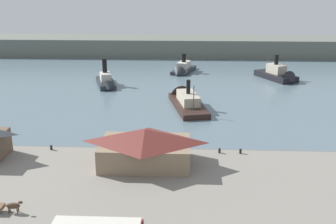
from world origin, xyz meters
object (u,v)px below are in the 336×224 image
Objects in this scene: ferry_shed_east_terminal at (145,147)px; mooring_post_west at (219,151)px; mooring_post_center_west at (51,148)px; ferry_mid_harbor at (280,76)px; ferry_near_quay at (182,70)px; ferry_moored_west at (185,100)px; ferry_approaching_west at (106,82)px; mooring_post_center_east at (240,151)px.

ferry_shed_east_terminal is 14.80m from mooring_post_west.
mooring_post_center_west is 87.14m from ferry_mid_harbor.
ferry_near_quay is 35.14m from ferry_mid_harbor.
ferry_near_quay is (-1.34, 39.97, 0.02)m from ferry_moored_west.
mooring_post_west is 62.41m from ferry_approaching_west.
ferry_shed_east_terminal is 17.63× the size of mooring_post_west.
mooring_post_center_west is 0.05× the size of ferry_approaching_west.
ferry_approaching_west is at bearing 120.90° from mooring_post_west.
ferry_moored_west is (6.98, 40.42, -3.30)m from ferry_shed_east_terminal.
ferry_shed_east_terminal is 19.73m from mooring_post_center_west.
ferry_moored_west reaches higher than mooring_post_center_west.
mooring_post_center_west is at bearing 179.90° from mooring_post_west.
ferry_approaching_west is 31.58m from ferry_moored_west.
mooring_post_center_west is 78.79m from ferry_near_quay.
mooring_post_center_east is 68.71m from ferry_mid_harbor.
mooring_post_center_west is 53.49m from ferry_approaching_west.
mooring_post_west is at bearing 21.88° from ferry_shed_east_terminal.
ferry_approaching_west is 32.35m from ferry_near_quay.
mooring_post_center_east is at bearing -73.49° from ferry_moored_west.
mooring_post_center_west is 0.05× the size of ferry_mid_harbor.
ferry_moored_west is at bearing 106.51° from mooring_post_center_east.
mooring_post_west is 0.05× the size of ferry_near_quay.
ferry_mid_harbor is at bearing 60.82° from ferry_shed_east_terminal.
ferry_mid_harbor is at bearing -16.46° from ferry_near_quay.
ferry_mid_harbor reaches higher than mooring_post_center_west.
ferry_shed_east_terminal is 17.63× the size of mooring_post_center_west.
ferry_approaching_west reaches higher than ferry_near_quay.
ferry_near_quay is (24.22, 21.44, -0.16)m from ferry_approaching_west.
ferry_moored_west reaches higher than ferry_near_quay.
ferry_moored_west is 39.99m from ferry_near_quay.
mooring_post_west is at bearing -84.04° from ferry_near_quay.
ferry_shed_east_terminal is at bearing -72.50° from ferry_approaching_west.
mooring_post_center_west is at bearing -108.02° from ferry_near_quay.
ferry_shed_east_terminal is at bearing -16.26° from mooring_post_center_west.
ferry_near_quay is (-11.74, 75.06, -0.38)m from mooring_post_center_east.
ferry_shed_east_terminal reaches higher than ferry_near_quay.
ferry_near_quay is (-7.83, 74.98, -0.38)m from mooring_post_west.
ferry_mid_harbor is (32.36, 30.01, 0.32)m from ferry_moored_west.
mooring_post_center_east is at bearing -108.64° from ferry_mid_harbor.
mooring_post_center_east is 36.60m from ferry_moored_west.
mooring_post_center_west is (-18.73, 5.46, -2.90)m from ferry_shed_east_terminal.
ferry_shed_east_terminal is 0.67× the size of ferry_moored_west.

